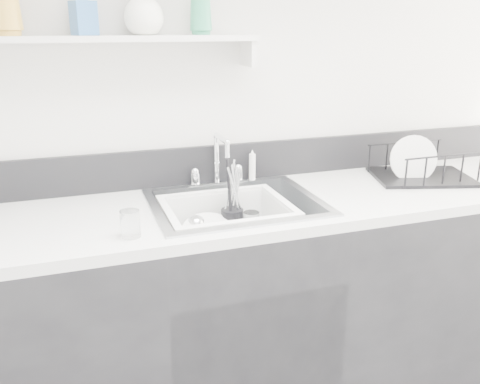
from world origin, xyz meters
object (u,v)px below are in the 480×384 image
object	(u,v)px
sink	(236,225)
wash_tub	(227,226)
counter_run	(236,309)
dish_rack	(423,163)

from	to	relation	value
sink	wash_tub	size ratio (longest dim) A/B	1.36
wash_tub	sink	bearing A→B (deg)	32.83
counter_run	dish_rack	size ratio (longest dim) A/B	7.73
wash_tub	dish_rack	xyz separation A→B (m)	(0.93, 0.08, 0.15)
wash_tub	dish_rack	distance (m)	0.95
counter_run	dish_rack	xyz separation A→B (m)	(0.88, 0.05, 0.53)
counter_run	wash_tub	size ratio (longest dim) A/B	6.81
counter_run	wash_tub	xyz separation A→B (m)	(-0.05, -0.03, 0.38)
wash_tub	dish_rack	world-z (taller)	dish_rack
sink	wash_tub	xyz separation A→B (m)	(-0.05, -0.03, 0.01)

